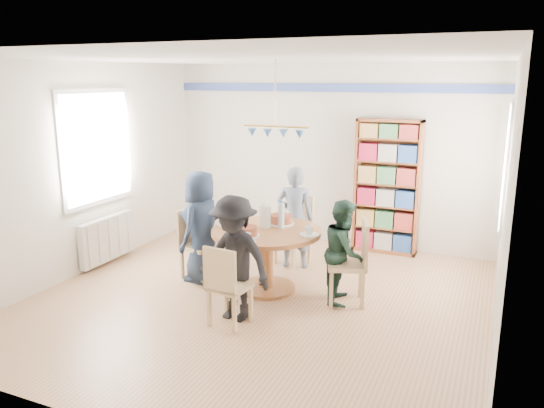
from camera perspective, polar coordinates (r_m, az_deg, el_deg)
The scene contains 14 objects.
ground at distance 6.22m, azimuth -1.50°, elevation -10.26°, with size 5.00×5.00×0.00m, color tan.
room_shell at distance 6.64m, azimuth -0.44°, elevation 6.10°, with size 5.00×5.00×5.00m.
radiator at distance 7.60m, azimuth -17.29°, elevation -3.59°, with size 0.12×1.00×0.60m.
dining_table at distance 6.31m, azimuth -0.60°, elevation -4.46°, with size 1.30×1.30×0.75m.
chair_left at distance 6.80m, azimuth -8.28°, elevation -3.86°, with size 0.47×0.47×0.89m.
chair_right at distance 6.02m, azimuth 8.84°, elevation -5.82°, with size 0.54×0.54×0.96m.
chair_far at distance 7.27m, azimuth 2.62°, elevation -2.33°, with size 0.53×0.53×0.95m.
chair_near at distance 5.44m, azimuth -5.00°, elevation -8.44°, with size 0.42×0.42×0.87m.
person_left at distance 6.64m, azimuth -7.60°, elevation -2.40°, with size 0.68×0.44×1.40m, color #192538.
person_right at distance 6.04m, azimuth 7.75°, elevation -5.07°, with size 0.58×0.45×1.19m, color #172E24.
person_far at distance 7.06m, azimuth 2.46°, elevation -1.44°, with size 0.50×0.33×1.37m, color gray.
person_near at distance 5.54m, azimuth -4.08°, elevation -5.87°, with size 0.86×0.50×1.34m, color black.
bookshelf at distance 7.78m, azimuth 12.27°, elevation 1.69°, with size 0.92×0.28×1.93m.
tableware at distance 6.27m, azimuth -0.74°, elevation -2.04°, with size 1.29×1.29×0.34m.
Camera 1 is at (2.43, -5.14, 2.50)m, focal length 35.00 mm.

